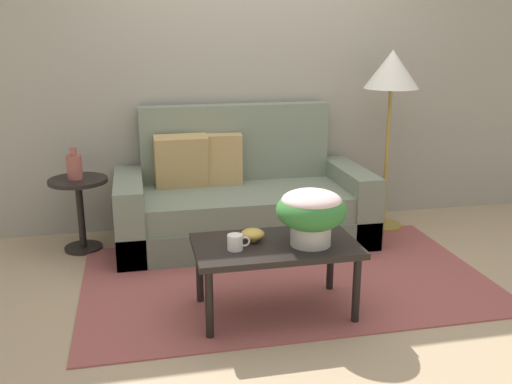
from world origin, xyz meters
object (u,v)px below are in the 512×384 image
Objects in this scene: side_table at (80,201)px; table_vase at (74,166)px; potted_plant at (311,211)px; coffee_mug at (236,242)px; couch at (240,202)px; coffee_table at (275,251)px; snack_bowl at (253,234)px; floor_lamp at (391,79)px.

table_vase is at bearing -170.45° from side_table.
coffee_mug is (-0.44, 0.01, -0.16)m from potted_plant.
potted_plant is at bearing -44.51° from side_table.
couch is at bearing 96.86° from potted_plant.
side_table is at bearing 132.61° from coffee_table.
side_table is 1.97m from potted_plant.
snack_bowl is at bearing 156.83° from potted_plant.
floor_lamp reaches higher than couch.
coffee_table is 0.33m from potted_plant.
couch is 4.87× the size of potted_plant.
coffee_table is 6.77× the size of snack_bowl.
side_table is 4.00× the size of snack_bowl.
potted_plant is at bearing -83.14° from couch.
side_table is (-1.23, 0.03, 0.08)m from couch.
potted_plant is (1.39, -1.37, 0.26)m from side_table.
potted_plant is 3.09× the size of coffee_mug.
couch is at bearing -179.13° from floor_lamp.
couch is 1.33× the size of floor_lamp.
floor_lamp is 11.35× the size of coffee_mug.
snack_bowl is at bearing -97.15° from couch.
couch is 13.98× the size of snack_bowl.
side_table is 1.39× the size of potted_plant.
table_vase is at bearing 179.90° from floor_lamp.
floor_lamp reaches higher than coffee_mug.
coffee_table is 0.17m from snack_bowl.
potted_plant is at bearing -1.36° from coffee_mug.
coffee_table is 1.77m from side_table.
snack_bowl is at bearing -48.84° from side_table.
potted_plant reaches higher than coffee_table.
coffee_table is 0.27m from coffee_mug.
snack_bowl is at bearing 149.79° from coffee_table.
floor_lamp is (1.27, 1.30, 0.86)m from coffee_table.
couch is at bearing -1.08° from table_vase.
side_table is 2.34× the size of table_vase.
side_table reaches higher than snack_bowl.
table_vase is at bearing 131.62° from snack_bowl.
floor_lamp reaches higher than snack_bowl.
side_table is at bearing 125.13° from coffee_mug.
coffee_table is at bearing -46.97° from table_vase.
floor_lamp is 2.56m from table_vase.
couch is 1.28m from coffee_table.
floor_lamp is 10.54× the size of snack_bowl.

